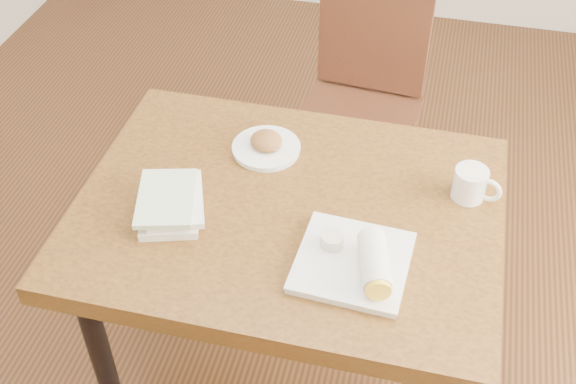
% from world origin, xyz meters
% --- Properties ---
extents(ground, '(4.00, 5.00, 0.01)m').
position_xyz_m(ground, '(0.00, 0.00, -0.01)').
color(ground, '#472814').
rests_on(ground, ground).
extents(table, '(1.11, 0.84, 0.75)m').
position_xyz_m(table, '(0.00, 0.00, 0.66)').
color(table, brown).
rests_on(table, ground).
extents(chair_far, '(0.45, 0.45, 0.95)m').
position_xyz_m(chair_far, '(0.07, 0.86, 0.55)').
color(chair_far, '#411D12').
rests_on(chair_far, ground).
extents(plate_scone, '(0.20, 0.20, 0.06)m').
position_xyz_m(plate_scone, '(-0.11, 0.21, 0.77)').
color(plate_scone, white).
rests_on(plate_scone, table).
extents(coffee_mug, '(0.13, 0.09, 0.09)m').
position_xyz_m(coffee_mug, '(0.46, 0.15, 0.80)').
color(coffee_mug, white).
rests_on(coffee_mug, table).
extents(plate_burrito, '(0.28, 0.28, 0.09)m').
position_xyz_m(plate_burrito, '(0.22, -0.17, 0.78)').
color(plate_burrito, white).
rests_on(plate_burrito, table).
extents(book_stack, '(0.22, 0.26, 0.06)m').
position_xyz_m(book_stack, '(-0.29, -0.09, 0.78)').
color(book_stack, white).
rests_on(book_stack, table).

